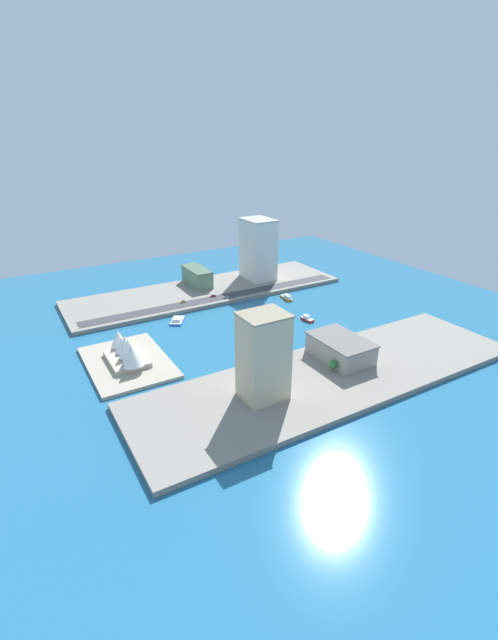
{
  "coord_description": "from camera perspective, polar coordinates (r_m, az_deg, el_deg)",
  "views": [
    {
      "loc": [
        -249.4,
        153.21,
        130.88
      ],
      "look_at": [
        6.48,
        3.3,
        3.19
      ],
      "focal_mm": 24.69,
      "sensor_mm": 36.0,
      "label": 1
    }
  ],
  "objects": [
    {
      "name": "peninsula_point",
      "position": [
        279.56,
        -15.46,
        -5.31
      ],
      "size": [
        66.92,
        46.53,
        2.0
      ],
      "primitive_type": "cube",
      "color": "#A89E89",
      "rests_on": "ground_plane"
    },
    {
      "name": "tugboat_red",
      "position": [
        332.31,
        7.55,
        0.16
      ],
      "size": [
        12.15,
        5.45,
        3.95
      ],
      "color": "red",
      "rests_on": "ground_plane"
    },
    {
      "name": "office_block_beige",
      "position": [
        222.35,
        1.88,
        -4.75
      ],
      "size": [
        19.97,
        23.26,
        46.59
      ],
      "color": "#C6B793",
      "rests_on": "quay_west"
    },
    {
      "name": "traffic_light_waterfront",
      "position": [
        363.87,
        -2.19,
        3.44
      ],
      "size": [
        0.36,
        0.36,
        6.5
      ],
      "color": "black",
      "rests_on": "quay_east"
    },
    {
      "name": "road_strip",
      "position": [
        368.26,
        -3.79,
        2.94
      ],
      "size": [
        12.65,
        228.0,
        0.15
      ],
      "primitive_type": "cube",
      "color": "#38383D",
      "rests_on": "quay_east"
    },
    {
      "name": "catamaran_blue",
      "position": [
        331.76,
        -9.27,
        -0.01
      ],
      "size": [
        18.44,
        16.17,
        3.66
      ],
      "color": "blue",
      "rests_on": "ground_plane"
    },
    {
      "name": "park_tree_cluster",
      "position": [
        266.33,
        10.55,
        -4.61
      ],
      "size": [
        19.33,
        14.24,
        8.18
      ],
      "color": "brown",
      "rests_on": "quay_west"
    },
    {
      "name": "sedan_silver",
      "position": [
        366.25,
        -2.96,
        2.99
      ],
      "size": [
        2.08,
        5.16,
        1.55
      ],
      "color": "black",
      "rests_on": "road_strip"
    },
    {
      "name": "opera_landmark",
      "position": [
        275.08,
        -15.61,
        -3.79
      ],
      "size": [
        42.85,
        21.72,
        17.95
      ],
      "color": "#BCAD93",
      "rests_on": "peninsula_point"
    },
    {
      "name": "taxi_yellow_cab",
      "position": [
        360.05,
        -8.54,
        2.38
      ],
      "size": [
        1.96,
        4.36,
        1.51
      ],
      "color": "black",
      "rests_on": "road_strip"
    },
    {
      "name": "sailboat_small_white",
      "position": [
        294.18,
        0.82,
        -2.95
      ],
      "size": [
        7.85,
        10.21,
        11.6
      ],
      "color": "white",
      "rests_on": "ground_plane"
    },
    {
      "name": "yacht_sleek_gray",
      "position": [
        304.89,
        4.51,
        -1.91
      ],
      "size": [
        13.03,
        15.39,
        3.55
      ],
      "color": "#999EA3",
      "rests_on": "ground_plane"
    },
    {
      "name": "pickup_red",
      "position": [
        370.07,
        -4.68,
        3.15
      ],
      "size": [
        2.04,
        5.07,
        1.4
      ],
      "color": "black",
      "rests_on": "road_strip"
    },
    {
      "name": "quay_west",
      "position": [
        259.53,
        10.95,
        -7.07
      ],
      "size": [
        70.0,
        240.0,
        3.05
      ],
      "primitive_type": "cube",
      "color": "gray",
      "rests_on": "ground_plane"
    },
    {
      "name": "quay_east",
      "position": [
        389.59,
        -5.41,
        3.8
      ],
      "size": [
        70.0,
        240.0,
        3.05
      ],
      "primitive_type": "cube",
      "color": "gray",
      "rests_on": "ground_plane"
    },
    {
      "name": "hotel_broad_white",
      "position": [
        410.83,
        1.17,
        9.18
      ],
      "size": [
        32.26,
        24.73,
        55.23
      ],
      "color": "silver",
      "rests_on": "quay_east"
    },
    {
      "name": "water_taxi_orange",
      "position": [
        372.95,
        4.89,
        2.93
      ],
      "size": [
        16.25,
        5.93,
        4.22
      ],
      "color": "orange",
      "rests_on": "ground_plane"
    },
    {
      "name": "terminal_long_green",
      "position": [
        400.25,
        -6.74,
        5.64
      ],
      "size": [
        37.66,
        15.62,
        15.02
      ],
      "color": "slate",
      "rests_on": "quay_east"
    },
    {
      "name": "carpark_squat_concrete",
      "position": [
        272.68,
        11.76,
        -3.63
      ],
      "size": [
        38.9,
        25.84,
        13.18
      ],
      "color": "gray",
      "rests_on": "quay_west"
    },
    {
      "name": "ground_plane",
      "position": [
        320.63,
        1.09,
        -0.8
      ],
      "size": [
        440.0,
        440.0,
        0.0
      ],
      "primitive_type": "plane",
      "color": "#23668E"
    }
  ]
}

